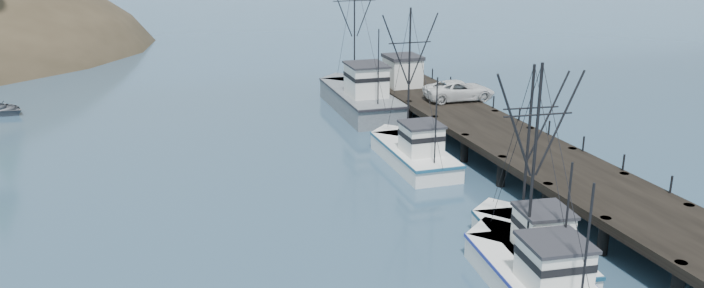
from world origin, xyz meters
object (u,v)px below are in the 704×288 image
Objects in this scene: trawler_near at (528,245)px; pier_shed at (403,70)px; pier at (498,135)px; pickup_truck at (459,90)px; trawler_far at (412,152)px; trawler_mid at (535,276)px; work_vessel at (359,97)px.

trawler_near is 3.14× the size of pier_shed.
pickup_truck is at bearing 80.58° from pier.
trawler_far is 3.44× the size of pier_shed.
trawler_mid is 33.05m from work_vessel.
trawler_far is at bearing 84.27° from trawler_mid.
trawler_far reaches higher than trawler_near.
trawler_far is (-6.18, 0.89, -0.87)m from pier.
work_vessel is at bearing 84.78° from trawler_mid.
pier_shed is at bearing 93.57° from pier.
pier is 2.98× the size of work_vessel.
trawler_mid is at bearing -114.93° from pier.
work_vessel is at bearing 107.62° from pier.
trawler_mid is (-1.45, -2.85, -0.00)m from trawler_near.
pickup_truck reaches higher than pier.
trawler_far reaches higher than pier_shed.
pier is 4.00× the size of trawler_far.
pickup_truck is (2.46, -6.35, -0.60)m from pier_shed.
pickup_truck is at bearing 46.69° from trawler_far.
pier is 9.23m from pickup_truck.
trawler_far is at bearing 140.86° from pickup_truck.
trawler_mid is at bearing -102.18° from pier_shed.
trawler_mid is at bearing 164.28° from pickup_truck.
trawler_far is at bearing 171.79° from pier.
trawler_far reaches higher than trawler_mid.
pier_shed is (-0.96, 15.39, 1.73)m from pier.
pickup_truck is at bearing 71.01° from trawler_near.
pier is at bearing 65.07° from trawler_mid.
trawler_near is 15.25m from trawler_far.
trawler_mid is at bearing -95.73° from trawler_far.
trawler_mid is 18.19m from trawler_far.
work_vessel reaches higher than trawler_mid.
trawler_near is 24.82m from pickup_truck.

